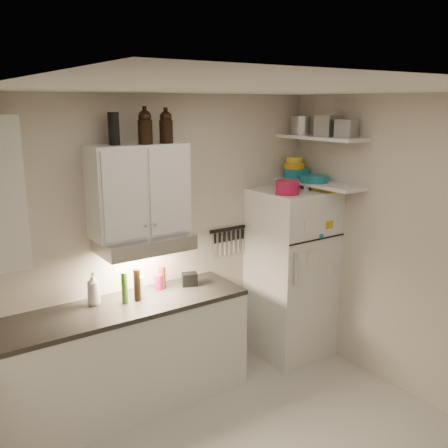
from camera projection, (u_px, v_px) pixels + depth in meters
ceiling at (274, 87)px, 2.99m from camera, size 3.20×3.00×0.02m
back_wall at (163, 241)px, 4.51m from camera, size 3.20×0.02×2.60m
left_wall at (13, 361)px, 2.42m from camera, size 0.02×3.00×2.60m
right_wall at (418, 252)px, 4.19m from camera, size 0.02×3.00×2.60m
base_cabinet at (125, 359)px, 4.16m from camera, size 2.10×0.60×0.88m
countertop at (122, 307)px, 4.06m from camera, size 2.10×0.62×0.04m
upper_cabinet at (139, 190)px, 4.08m from camera, size 0.80×0.33×0.75m
range_hood at (144, 243)px, 4.13m from camera, size 0.76×0.46×0.12m
fridge at (291, 273)px, 5.03m from camera, size 0.70×0.68×1.70m
shelf_hi at (321, 138)px, 4.71m from camera, size 0.30×0.95×0.03m
shelf_lo at (319, 184)px, 4.81m from camera, size 0.30×0.95×0.03m
knife_strip at (228, 229)px, 4.87m from camera, size 0.42×0.02×0.03m
dutch_oven at (287, 187)px, 4.59m from camera, size 0.27×0.27×0.13m
book_stack at (326, 187)px, 4.77m from camera, size 0.23×0.26×0.07m
spice_jar at (307, 185)px, 4.81m from camera, size 0.07×0.07×0.10m
stock_pot at (303, 125)px, 5.00m from camera, size 0.30×0.30×0.18m
tin_a at (328, 126)px, 4.62m from camera, size 0.21×0.20×0.20m
tin_b at (346, 129)px, 4.48m from camera, size 0.19×0.19×0.16m
bowl_teal at (297, 174)px, 5.02m from camera, size 0.26×0.26×0.10m
bowl_orange at (294, 165)px, 5.01m from camera, size 0.21×0.21×0.06m
bowl_yellow at (295, 160)px, 4.99m from camera, size 0.16×0.16×0.05m
plates at (314, 179)px, 4.81m from camera, size 0.35×0.35×0.07m
growler_a at (145, 127)px, 3.92m from camera, size 0.13×0.13×0.27m
growler_b at (166, 127)px, 4.03m from camera, size 0.14×0.14×0.26m
thermos_a at (115, 132)px, 3.93m from camera, size 0.08×0.08×0.20m
thermos_b at (114, 129)px, 3.85m from camera, size 0.09×0.09×0.25m
soap_bottle at (93, 287)px, 4.03m from camera, size 0.13×0.13×0.31m
pepper_mill at (162, 277)px, 4.40m from camera, size 0.08×0.08×0.21m
oil_bottle at (125, 288)px, 4.06m from camera, size 0.06×0.06×0.26m
vinegar_bottle at (137, 285)px, 4.12m from camera, size 0.06×0.06×0.27m
clear_bottle at (141, 287)px, 4.21m from camera, size 0.06×0.06×0.18m
red_jar at (159, 282)px, 4.38m from camera, size 0.08×0.08×0.13m
caddy at (190, 279)px, 4.48m from camera, size 0.16×0.14×0.12m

